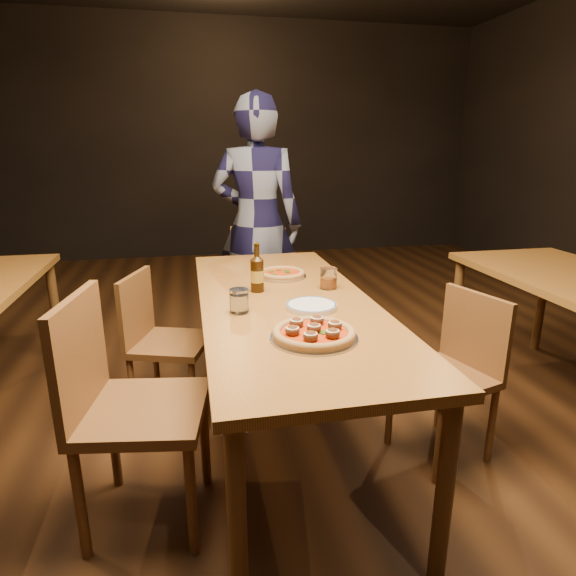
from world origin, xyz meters
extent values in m
plane|color=black|center=(0.00, 0.00, 0.00)|extent=(9.00, 9.00, 0.00)
plane|color=black|center=(0.00, 4.50, 1.50)|extent=(7.00, 0.00, 7.00)
cube|color=brown|center=(0.00, 0.00, 0.73)|extent=(0.80, 2.00, 0.04)
cylinder|color=brown|center=(-0.34, -0.94, 0.35)|extent=(0.06, 0.06, 0.71)
cylinder|color=brown|center=(-0.34, 0.94, 0.35)|extent=(0.06, 0.06, 0.71)
cylinder|color=brown|center=(0.34, -0.94, 0.35)|extent=(0.06, 0.06, 0.71)
cylinder|color=brown|center=(0.34, 0.94, 0.35)|extent=(0.06, 0.06, 0.71)
cylinder|color=brown|center=(-1.36, 1.24, 0.35)|extent=(0.06, 0.06, 0.71)
cylinder|color=brown|center=(1.36, 0.74, 0.35)|extent=(0.06, 0.06, 0.71)
cylinder|color=brown|center=(2.04, 0.74, 0.35)|extent=(0.06, 0.06, 0.71)
cylinder|color=#B7B7BF|center=(0.01, -0.50, 0.75)|extent=(0.34, 0.34, 0.01)
cylinder|color=tan|center=(0.01, -0.50, 0.76)|extent=(0.31, 0.31, 0.02)
torus|color=tan|center=(0.01, -0.50, 0.77)|extent=(0.32, 0.32, 0.03)
cylinder|color=red|center=(0.01, -0.50, 0.78)|extent=(0.25, 0.25, 0.00)
cylinder|color=#B7B7BF|center=(0.06, 0.41, 0.75)|extent=(0.27, 0.27, 0.01)
cylinder|color=tan|center=(0.06, 0.41, 0.76)|extent=(0.25, 0.25, 0.02)
torus|color=tan|center=(0.06, 0.41, 0.77)|extent=(0.25, 0.25, 0.03)
cylinder|color=red|center=(0.06, 0.41, 0.77)|extent=(0.19, 0.19, 0.00)
cylinder|color=white|center=(0.09, -0.16, 0.76)|extent=(0.22, 0.22, 0.02)
cylinder|color=black|center=(-0.11, 0.15, 0.83)|extent=(0.07, 0.07, 0.16)
cylinder|color=black|center=(-0.11, 0.15, 0.95)|extent=(0.03, 0.03, 0.08)
cylinder|color=gold|center=(-0.11, 0.15, 0.83)|extent=(0.07, 0.07, 0.06)
cylinder|color=white|center=(-0.24, -0.14, 0.80)|extent=(0.08, 0.08, 0.10)
cylinder|color=#A85013|center=(0.25, 0.14, 0.80)|extent=(0.09, 0.09, 0.11)
imported|color=black|center=(0.05, 1.31, 0.90)|extent=(0.76, 0.62, 1.80)
camera|label=1|loc=(-0.43, -2.13, 1.45)|focal=30.00mm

